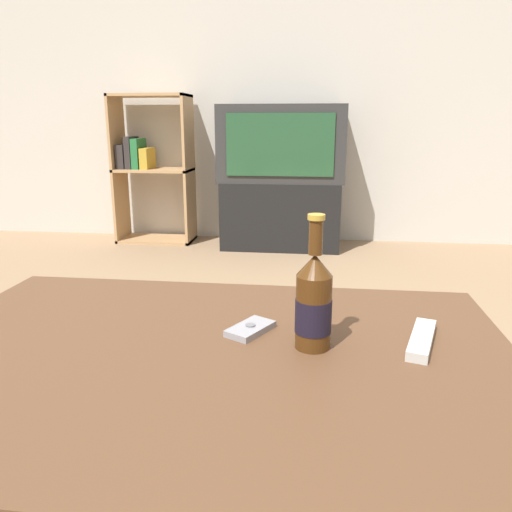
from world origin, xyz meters
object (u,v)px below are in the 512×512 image
Objects in this scene: bookshelf at (149,166)px; beer_bottle at (314,303)px; television at (282,144)px; remote_control at (422,339)px; tv_stand at (281,214)px; cell_phone at (250,329)px.

beer_bottle is (1.26, -2.76, -0.01)m from bookshelf.
remote_control is at bearing -79.88° from television.
beer_bottle is (0.26, -2.69, 0.32)m from tv_stand.
bookshelf is 3.04m from beer_bottle.
television is at bearing 121.79° from cell_phone.
tv_stand is 0.77× the size of bookshelf.
beer_bottle is at bearing 5.56° from cell_phone.
beer_bottle is 0.17m from cell_phone.
remote_control is (0.22, 0.04, -0.08)m from beer_bottle.
television is at bearing -90.00° from tv_stand.
cell_phone is at bearing -166.22° from remote_control.
remote_control is at bearing -61.46° from bookshelf.
bookshelf is (-1.01, 0.07, 0.33)m from tv_stand.
television is 4.73× the size of remote_control.
cell_phone is 0.35m from remote_control.
bookshelf is at bearing 114.61° from beer_bottle.
remote_control is (1.48, -2.72, -0.10)m from bookshelf.
beer_bottle is at bearing -65.39° from bookshelf.
tv_stand is at bearing 95.45° from beer_bottle.
tv_stand is at bearing 121.78° from cell_phone.
remote_control is at bearing -79.90° from tv_stand.
beer_bottle is 2.14× the size of cell_phone.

